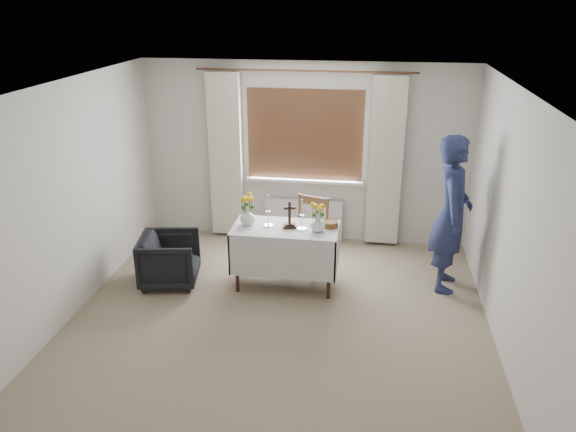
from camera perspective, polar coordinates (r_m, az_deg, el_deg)
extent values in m
plane|color=gray|center=(6.02, -1.34, -11.62)|extent=(5.00, 5.00, 0.00)
cube|color=silver|center=(6.71, -0.25, -4.15)|extent=(1.24, 0.64, 0.76)
imported|color=black|center=(6.95, -11.93, -4.34)|extent=(0.79, 0.77, 0.62)
imported|color=navy|center=(6.75, 16.27, 0.20)|extent=(0.52, 0.73, 1.87)
cube|color=silver|center=(8.01, 1.59, -0.38)|extent=(1.10, 0.10, 0.60)
imported|color=silver|center=(6.62, -4.12, -0.05)|extent=(0.22, 0.22, 0.20)
imported|color=silver|center=(6.43, 3.03, -0.79)|extent=(0.22, 0.22, 0.18)
cylinder|color=brown|center=(6.58, 4.35, -0.82)|extent=(0.21, 0.21, 0.07)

